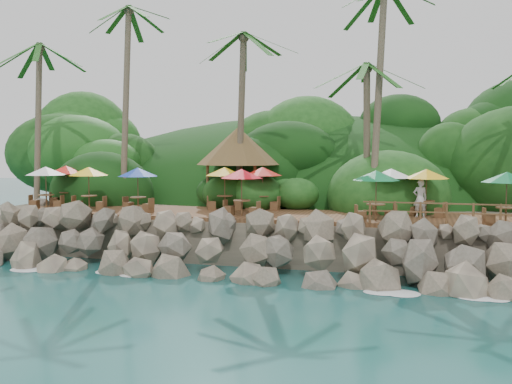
# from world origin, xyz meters

# --- Properties ---
(ground) EXTENTS (140.00, 140.00, 0.00)m
(ground) POSITION_xyz_m (0.00, 0.00, 0.00)
(ground) COLOR #19514F
(ground) RESTS_ON ground
(land_base) EXTENTS (32.00, 25.20, 2.10)m
(land_base) POSITION_xyz_m (0.00, 16.00, 1.05)
(land_base) COLOR gray
(land_base) RESTS_ON ground
(jungle_hill) EXTENTS (44.80, 28.00, 15.40)m
(jungle_hill) POSITION_xyz_m (0.00, 23.50, 0.00)
(jungle_hill) COLOR #143811
(jungle_hill) RESTS_ON ground
(seawall) EXTENTS (29.00, 4.00, 2.30)m
(seawall) POSITION_xyz_m (0.00, 2.00, 1.15)
(seawall) COLOR gray
(seawall) RESTS_ON ground
(terrace) EXTENTS (26.00, 5.00, 0.20)m
(terrace) POSITION_xyz_m (0.00, 6.00, 2.20)
(terrace) COLOR brown
(terrace) RESTS_ON land_base
(jungle_foliage) EXTENTS (44.00, 16.00, 12.00)m
(jungle_foliage) POSITION_xyz_m (0.00, 15.00, 0.00)
(jungle_foliage) COLOR #143811
(jungle_foliage) RESTS_ON ground
(foam_line) EXTENTS (25.20, 0.80, 0.06)m
(foam_line) POSITION_xyz_m (0.00, 0.30, 0.03)
(foam_line) COLOR white
(foam_line) RESTS_ON ground
(palms) EXTENTS (34.56, 7.09, 13.19)m
(palms) POSITION_xyz_m (0.11, 8.58, 12.08)
(palms) COLOR brown
(palms) RESTS_ON ground
(palapa) EXTENTS (4.94, 4.94, 4.60)m
(palapa) POSITION_xyz_m (-2.10, 9.69, 5.79)
(palapa) COLOR brown
(palapa) RESTS_ON ground
(dining_clusters) EXTENTS (25.76, 5.36, 2.34)m
(dining_clusters) POSITION_xyz_m (-0.75, 5.80, 4.24)
(dining_clusters) COLOR brown
(dining_clusters) RESTS_ON terrace
(railing) EXTENTS (8.30, 0.10, 1.00)m
(railing) POSITION_xyz_m (9.85, 3.65, 2.91)
(railing) COLOR brown
(railing) RESTS_ON terrace
(waiter) EXTENTS (0.77, 0.61, 1.84)m
(waiter) POSITION_xyz_m (8.18, 6.45, 3.22)
(waiter) COLOR silver
(waiter) RESTS_ON terrace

